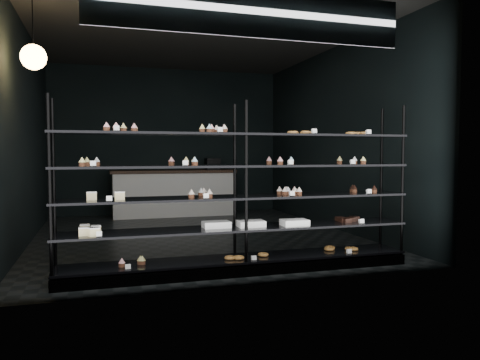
# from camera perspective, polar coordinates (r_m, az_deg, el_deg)

# --- Properties ---
(room) EXTENTS (5.01, 6.01, 3.20)m
(room) POSITION_cam_1_polar(r_m,az_deg,el_deg) (7.61, -5.52, 5.22)
(room) COLOR black
(room) RESTS_ON ground
(display_shelf) EXTENTS (4.00, 0.50, 1.91)m
(display_shelf) POSITION_cam_1_polar(r_m,az_deg,el_deg) (5.27, -0.24, -4.49)
(display_shelf) COLOR black
(display_shelf) RESTS_ON room
(signage) EXTENTS (3.30, 0.05, 0.50)m
(signage) POSITION_cam_1_polar(r_m,az_deg,el_deg) (4.97, 1.57, 19.73)
(signage) COLOR #0D1C44
(signage) RESTS_ON room
(pendant_lamp) EXTENTS (0.29, 0.29, 0.87)m
(pendant_lamp) POSITION_cam_1_polar(r_m,az_deg,el_deg) (6.06, -23.87, 13.55)
(pendant_lamp) COLOR black
(pendant_lamp) RESTS_ON room
(service_counter) EXTENTS (2.64, 0.65, 1.23)m
(service_counter) POSITION_cam_1_polar(r_m,az_deg,el_deg) (10.11, -8.02, -1.50)
(service_counter) COLOR beige
(service_counter) RESTS_ON room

